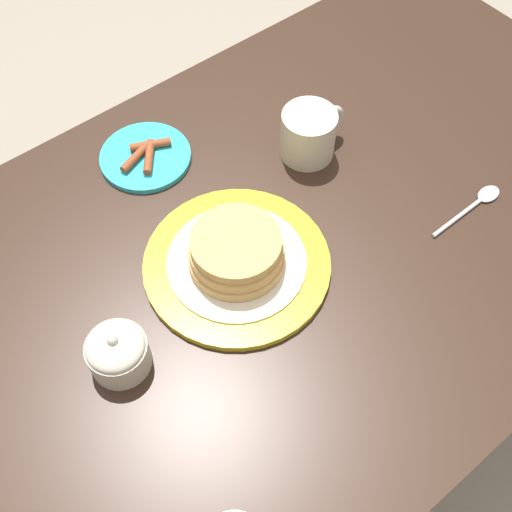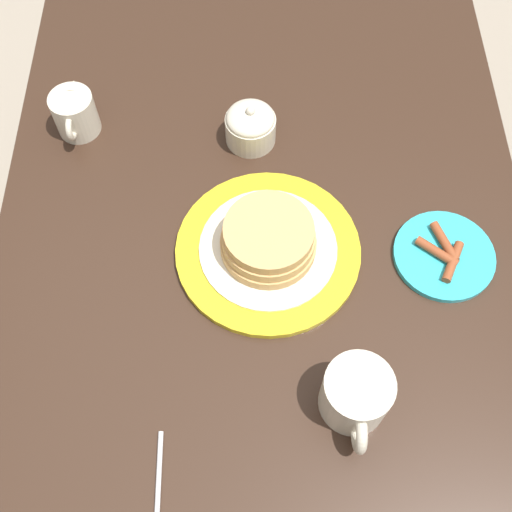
% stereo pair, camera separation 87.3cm
% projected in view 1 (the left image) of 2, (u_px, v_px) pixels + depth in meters
% --- Properties ---
extents(ground_plane, '(8.00, 8.00, 0.00)m').
position_uv_depth(ground_plane, '(246.00, 426.00, 1.57)').
color(ground_plane, gray).
extents(dining_table, '(1.60, 0.84, 0.72)m').
position_uv_depth(dining_table, '(241.00, 304.00, 1.06)').
color(dining_table, '#332116').
rests_on(dining_table, ground_plane).
extents(pancake_plate, '(0.28, 0.28, 0.07)m').
position_uv_depth(pancake_plate, '(238.00, 256.00, 0.95)').
color(pancake_plate, gold).
rests_on(pancake_plate, dining_table).
extents(side_plate_bacon, '(0.15, 0.15, 0.02)m').
position_uv_depth(side_plate_bacon, '(145.00, 156.00, 1.09)').
color(side_plate_bacon, '#2DADBC').
rests_on(side_plate_bacon, dining_table).
extents(coffee_mug, '(0.12, 0.09, 0.09)m').
position_uv_depth(coffee_mug, '(310.00, 133.00, 1.07)').
color(coffee_mug, beige).
rests_on(coffee_mug, dining_table).
extents(sugar_bowl, '(0.08, 0.08, 0.08)m').
position_uv_depth(sugar_bowl, '(117.00, 351.00, 0.86)').
color(sugar_bowl, beige).
rests_on(sugar_bowl, dining_table).
extents(spoon, '(0.16, 0.03, 0.01)m').
position_uv_depth(spoon, '(478.00, 202.00, 1.04)').
color(spoon, silver).
rests_on(spoon, dining_table).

